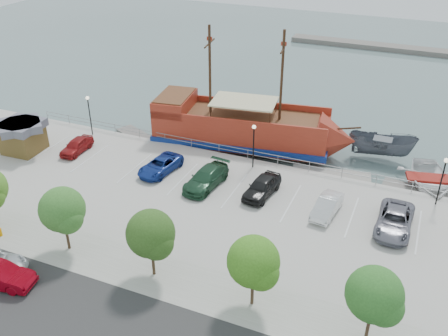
% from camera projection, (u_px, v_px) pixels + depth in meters
% --- Properties ---
extents(ground, '(160.00, 160.00, 0.00)m').
position_uv_depth(ground, '(226.00, 212.00, 41.71)').
color(ground, slate).
extents(sidewalk, '(100.00, 4.00, 0.05)m').
position_uv_depth(sidewalk, '(167.00, 278.00, 33.19)').
color(sidewalk, '#9C9B8F').
rests_on(sidewalk, land_slab).
extents(seawall_railing, '(50.00, 0.06, 1.00)m').
position_uv_depth(seawall_railing, '(258.00, 156.00, 47.22)').
color(seawall_railing, gray).
rests_on(seawall_railing, land_slab).
extents(far_shore, '(40.00, 3.00, 0.80)m').
position_uv_depth(far_shore, '(411.00, 50.00, 82.22)').
color(far_shore, '#676259').
rests_on(far_shore, ground).
extents(pirate_ship, '(20.93, 8.43, 13.05)m').
position_uv_depth(pirate_ship, '(256.00, 130.00, 50.77)').
color(pirate_ship, '#9D2B19').
rests_on(pirate_ship, ground).
extents(patrol_boat, '(6.73, 2.94, 2.54)m').
position_uv_depth(patrol_boat, '(382.00, 148.00, 49.30)').
color(patrol_boat, '#565B65').
rests_on(patrol_boat, ground).
extents(speedboat, '(6.52, 8.03, 1.46)m').
position_uv_depth(speedboat, '(429.00, 182.00, 44.61)').
color(speedboat, white).
rests_on(speedboat, ground).
extents(dock_west, '(6.82, 4.50, 0.38)m').
position_uv_depth(dock_west, '(140.00, 138.00, 53.74)').
color(dock_west, slate).
rests_on(dock_west, ground).
extents(dock_mid, '(7.49, 3.26, 0.41)m').
position_uv_depth(dock_mid, '(331.00, 175.00, 46.66)').
color(dock_mid, gray).
rests_on(dock_mid, ground).
extents(dock_east, '(7.15, 2.68, 0.40)m').
position_uv_depth(dock_east, '(423.00, 194.00, 43.88)').
color(dock_east, slate).
rests_on(dock_east, ground).
extents(shed, '(3.89, 3.89, 3.07)m').
position_uv_depth(shed, '(22.00, 136.00, 48.54)').
color(shed, brown).
rests_on(shed, land_slab).
extents(fire_hydrant, '(0.26, 0.26, 0.76)m').
position_uv_depth(fire_hydrant, '(0.00, 232.00, 37.01)').
color(fire_hydrant, '#F19E03').
rests_on(fire_hydrant, sidewalk).
extents(lamp_post_left, '(0.36, 0.36, 4.28)m').
position_uv_depth(lamp_post_left, '(89.00, 109.00, 51.14)').
color(lamp_post_left, black).
rests_on(lamp_post_left, land_slab).
extents(lamp_post_mid, '(0.36, 0.36, 4.28)m').
position_uv_depth(lamp_post_mid, '(254.00, 139.00, 44.99)').
color(lamp_post_mid, black).
rests_on(lamp_post_mid, land_slab).
extents(lamp_post_right, '(0.36, 0.36, 4.28)m').
position_uv_depth(lamp_post_right, '(443.00, 173.00, 39.53)').
color(lamp_post_right, black).
rests_on(lamp_post_right, land_slab).
extents(tree_c, '(3.30, 3.20, 5.00)m').
position_uv_depth(tree_c, '(63.00, 212.00, 34.20)').
color(tree_c, '#473321').
rests_on(tree_c, sidewalk).
extents(tree_d, '(3.30, 3.20, 5.00)m').
position_uv_depth(tree_d, '(152.00, 236.00, 31.81)').
color(tree_d, '#473321').
rests_on(tree_d, sidewalk).
extents(tree_e, '(3.30, 3.20, 5.00)m').
position_uv_depth(tree_e, '(255.00, 264.00, 29.42)').
color(tree_e, '#473321').
rests_on(tree_e, sidewalk).
extents(tree_f, '(3.30, 3.20, 5.00)m').
position_uv_depth(tree_f, '(377.00, 297.00, 27.03)').
color(tree_f, '#473321').
rests_on(tree_f, sidewalk).
extents(parked_car_a, '(1.79, 4.14, 1.39)m').
position_uv_depth(parked_car_a, '(77.00, 146.00, 48.76)').
color(parked_car_a, maroon).
rests_on(parked_car_a, land_slab).
extents(parked_car_c, '(2.90, 5.12, 1.35)m').
position_uv_depth(parked_car_c, '(160.00, 165.00, 45.31)').
color(parked_car_c, navy).
rests_on(parked_car_c, land_slab).
extents(parked_car_d, '(2.79, 5.62, 1.57)m').
position_uv_depth(parked_car_d, '(206.00, 178.00, 43.10)').
color(parked_car_d, '#214B30').
rests_on(parked_car_d, land_slab).
extents(parked_car_e, '(2.47, 4.90, 1.60)m').
position_uv_depth(parked_car_e, '(262.00, 187.00, 41.85)').
color(parked_car_e, black).
rests_on(parked_car_e, land_slab).
extents(parked_car_f, '(1.97, 4.42, 1.41)m').
position_uv_depth(parked_car_f, '(327.00, 206.00, 39.45)').
color(parked_car_f, white).
rests_on(parked_car_f, land_slab).
extents(parked_car_g, '(2.63, 5.59, 1.55)m').
position_uv_depth(parked_car_g, '(395.00, 221.00, 37.61)').
color(parked_car_g, gray).
rests_on(parked_car_g, land_slab).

